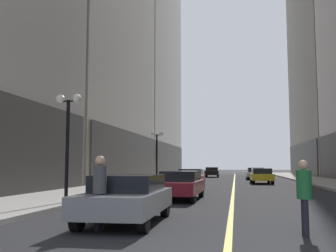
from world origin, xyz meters
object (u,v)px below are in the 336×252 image
at_px(car_maroon, 181,184).
at_px(car_yellow, 261,175).
at_px(car_red, 191,177).
at_px(street_lamp_left_far, 157,145).
at_px(car_white, 255,173).
at_px(car_black, 212,172).
at_px(pedestrian_with_orange_bag, 100,186).
at_px(street_lamp_left_near, 68,123).
at_px(pedestrian_in_green_parka, 304,191).
at_px(car_grey, 127,197).

height_order(car_maroon, car_yellow, same).
xyz_separation_m(car_red, street_lamp_left_far, (-3.37, 4.11, 2.54)).
xyz_separation_m(car_white, car_black, (-5.27, 7.93, -0.00)).
xyz_separation_m(car_white, pedestrian_with_orange_bag, (-5.47, -35.59, 0.35)).
relative_size(car_white, street_lamp_left_near, 1.06).
bearing_deg(car_maroon, pedestrian_in_green_parka, -65.27).
xyz_separation_m(car_grey, pedestrian_in_green_parka, (4.51, -1.29, 0.28)).
height_order(car_white, pedestrian_with_orange_bag, pedestrian_with_orange_bag).
xyz_separation_m(car_white, street_lamp_left_far, (-8.71, -12.42, 2.54)).
xyz_separation_m(car_red, car_yellow, (5.39, 6.61, -0.00)).
xyz_separation_m(car_red, street_lamp_left_near, (-3.37, -13.81, 2.54)).
relative_size(car_maroon, pedestrian_with_orange_bag, 2.54).
height_order(car_black, pedestrian_with_orange_bag, pedestrian_with_orange_bag).
xyz_separation_m(car_black, pedestrian_in_green_parka, (4.66, -43.50, 0.28)).
xyz_separation_m(car_yellow, street_lamp_left_near, (-8.75, -20.42, 2.54)).
bearing_deg(street_lamp_left_near, car_yellow, 66.79).
bearing_deg(pedestrian_with_orange_bag, car_grey, 75.18).
bearing_deg(car_black, car_red, -90.17).
bearing_deg(street_lamp_left_far, car_red, -50.71).
height_order(car_yellow, pedestrian_in_green_parka, pedestrian_in_green_parka).
bearing_deg(car_black, car_white, -56.37).
xyz_separation_m(car_yellow, car_white, (-0.04, 9.93, 0.00)).
height_order(car_yellow, pedestrian_with_orange_bag, pedestrian_with_orange_bag).
relative_size(car_grey, street_lamp_left_far, 0.98).
bearing_deg(car_white, car_maroon, -99.89).
xyz_separation_m(car_grey, car_black, (-0.15, 42.20, 0.00)).
bearing_deg(car_grey, pedestrian_with_orange_bag, -104.82).
bearing_deg(car_white, street_lamp_left_far, -125.04).
xyz_separation_m(car_white, pedestrian_in_green_parka, (-0.61, -35.57, 0.28)).
height_order(car_maroon, car_black, same).
distance_m(car_black, street_lamp_left_far, 20.79).
distance_m(car_yellow, pedestrian_with_orange_bag, 26.25).
height_order(car_maroon, pedestrian_with_orange_bag, pedestrian_with_orange_bag).
xyz_separation_m(car_maroon, pedestrian_with_orange_bag, (-0.80, -8.83, 0.36)).
xyz_separation_m(car_grey, street_lamp_left_far, (-3.59, 21.86, 2.54)).
bearing_deg(car_black, car_maroon, -89.00).
bearing_deg(pedestrian_in_green_parka, pedestrian_with_orange_bag, -179.74).
height_order(car_black, street_lamp_left_far, street_lamp_left_far).
relative_size(car_white, street_lamp_left_far, 1.06).
xyz_separation_m(car_maroon, street_lamp_left_far, (-4.04, 14.34, 2.54)).
bearing_deg(car_red, pedestrian_with_orange_bag, -90.38).
xyz_separation_m(car_yellow, pedestrian_in_green_parka, (-0.65, -25.64, 0.28)).
relative_size(car_grey, car_red, 1.01).
distance_m(car_white, pedestrian_in_green_parka, 35.58).
distance_m(car_white, street_lamp_left_near, 31.67).
bearing_deg(car_black, street_lamp_left_near, -95.13).
bearing_deg(pedestrian_with_orange_bag, car_yellow, 77.87).
height_order(car_grey, car_red, same).
bearing_deg(car_yellow, car_red, -129.20).
height_order(street_lamp_left_near, street_lamp_left_far, same).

